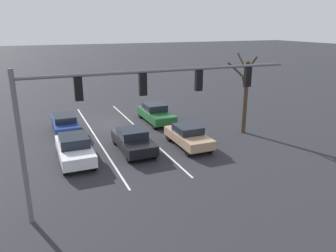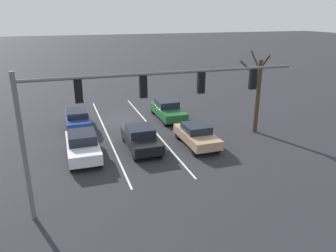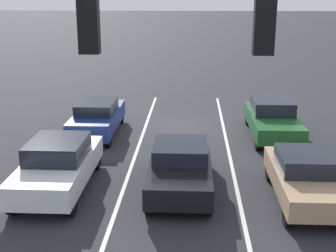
% 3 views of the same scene
% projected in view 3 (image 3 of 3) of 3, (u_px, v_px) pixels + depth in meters
% --- Properties ---
extents(ground_plane, '(240.00, 240.00, 0.00)m').
position_uv_depth(ground_plane, '(184.00, 128.00, 21.00)').
color(ground_plane, '#28282D').
extents(lane_stripe_left_divider, '(0.12, 17.81, 0.01)m').
position_uv_depth(lane_stripe_left_divider, '(228.00, 150.00, 18.13)').
color(lane_stripe_left_divider, silver).
rests_on(lane_stripe_left_divider, ground_plane).
extents(lane_stripe_center_divider, '(0.12, 17.81, 0.01)m').
position_uv_depth(lane_stripe_center_divider, '(138.00, 148.00, 18.31)').
color(lane_stripe_center_divider, silver).
rests_on(lane_stripe_center_divider, ground_plane).
extents(car_tan_leftlane_front, '(1.82, 4.28, 1.45)m').
position_uv_depth(car_tan_leftlane_front, '(306.00, 177.00, 13.57)').
color(car_tan_leftlane_front, tan).
rests_on(car_tan_leftlane_front, ground_plane).
extents(car_white_rightlane_front, '(1.88, 4.67, 1.58)m').
position_uv_depth(car_white_rightlane_front, '(58.00, 164.00, 14.37)').
color(car_white_rightlane_front, silver).
rests_on(car_white_rightlane_front, ground_plane).
extents(car_black_midlane_front, '(1.88, 4.52, 1.43)m').
position_uv_depth(car_black_midlane_front, '(180.00, 166.00, 14.41)').
color(car_black_midlane_front, black).
rests_on(car_black_midlane_front, ground_plane).
extents(car_darkgreen_leftlane_second, '(1.87, 4.71, 1.53)m').
position_uv_depth(car_darkgreen_leftlane_second, '(273.00, 118.00, 19.62)').
color(car_darkgreen_leftlane_second, '#1E5928').
rests_on(car_darkgreen_leftlane_second, ground_plane).
extents(car_navy_rightlane_second, '(1.72, 4.49, 1.45)m').
position_uv_depth(car_navy_rightlane_second, '(97.00, 117.00, 19.92)').
color(car_navy_rightlane_second, navy).
rests_on(car_navy_rightlane_second, ground_plane).
extents(traffic_signal_gantry, '(12.53, 0.37, 6.41)m').
position_uv_depth(traffic_signal_gantry, '(53.00, 56.00, 7.45)').
color(traffic_signal_gantry, slate).
rests_on(traffic_signal_gantry, ground_plane).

